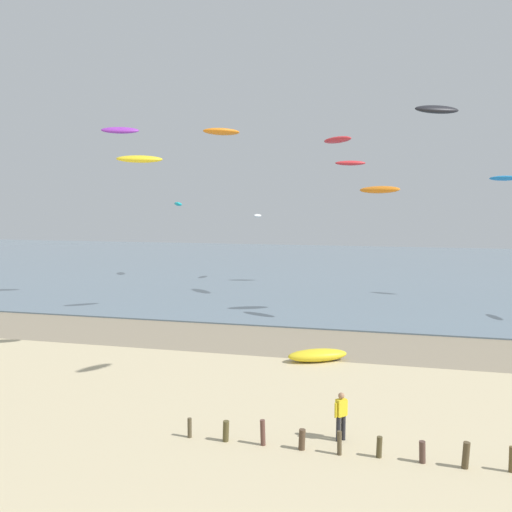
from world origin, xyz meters
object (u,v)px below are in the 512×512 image
object	(u,v)px
kite_aloft_9	(221,132)
person_right_flank	(341,415)
kite_aloft_6	(178,204)
kite_aloft_1	(505,178)
kite_aloft_8	(120,130)
kite_aloft_0	(350,163)
grounded_kite	(318,355)
kite_aloft_7	(140,159)
kite_aloft_12	(437,109)
kite_aloft_3	(257,216)
kite_aloft_5	(337,140)
kite_aloft_10	(379,190)

from	to	relation	value
kite_aloft_9	person_right_flank	bearing A→B (deg)	80.20
person_right_flank	kite_aloft_6	size ratio (longest dim) A/B	0.68
kite_aloft_1	kite_aloft_8	size ratio (longest dim) A/B	0.78
kite_aloft_0	kite_aloft_1	bearing A→B (deg)	-32.20
grounded_kite	kite_aloft_9	size ratio (longest dim) A/B	1.18
kite_aloft_7	kite_aloft_8	bearing A→B (deg)	94.61
grounded_kite	kite_aloft_9	distance (m)	17.96
kite_aloft_1	kite_aloft_9	world-z (taller)	kite_aloft_9
kite_aloft_0	kite_aloft_9	xyz separation A→B (m)	(-7.67, -16.85, 1.16)
kite_aloft_8	kite_aloft_12	size ratio (longest dim) A/B	0.97
kite_aloft_0	kite_aloft_1	distance (m)	14.01
person_right_flank	kite_aloft_1	size ratio (longest dim) A/B	0.72
kite_aloft_1	kite_aloft_6	world-z (taller)	kite_aloft_1
kite_aloft_1	kite_aloft_12	bearing A→B (deg)	75.84
kite_aloft_1	kite_aloft_0	bearing A→B (deg)	-3.34
kite_aloft_6	kite_aloft_8	world-z (taller)	kite_aloft_8
person_right_flank	kite_aloft_9	xyz separation A→B (m)	(-10.24, 18.93, 12.29)
kite_aloft_3	person_right_flank	bearing A→B (deg)	18.14
grounded_kite	kite_aloft_9	xyz separation A→B (m)	(-8.16, 9.47, 12.89)
kite_aloft_5	kite_aloft_7	world-z (taller)	kite_aloft_5
kite_aloft_3	kite_aloft_7	size ratio (longest dim) A/B	0.90
person_right_flank	kite_aloft_0	world-z (taller)	kite_aloft_0
kite_aloft_0	kite_aloft_6	world-z (taller)	kite_aloft_0
kite_aloft_0	kite_aloft_1	xyz separation A→B (m)	(13.01, -4.90, -1.79)
kite_aloft_12	kite_aloft_1	bearing A→B (deg)	-147.33
kite_aloft_0	kite_aloft_9	size ratio (longest dim) A/B	1.07
person_right_flank	kite_aloft_9	size ratio (longest dim) A/B	0.63
kite_aloft_3	kite_aloft_10	xyz separation A→B (m)	(12.90, -18.60, 2.22)
kite_aloft_7	kite_aloft_1	bearing A→B (deg)	20.88
kite_aloft_3	kite_aloft_6	size ratio (longest dim) A/B	0.84
kite_aloft_1	grounded_kite	bearing A→B (deg)	77.00
kite_aloft_1	kite_aloft_9	distance (m)	24.07
kite_aloft_10	grounded_kite	bearing A→B (deg)	-79.56
kite_aloft_5	kite_aloft_10	distance (m)	10.32
kite_aloft_1	kite_aloft_6	xyz separation A→B (m)	(-31.69, 7.14, -2.16)
person_right_flank	kite_aloft_8	size ratio (longest dim) A/B	0.56
kite_aloft_7	kite_aloft_6	bearing A→B (deg)	82.55
kite_aloft_5	kite_aloft_6	size ratio (longest dim) A/B	1.28
kite_aloft_0	kite_aloft_6	distance (m)	19.23
kite_aloft_5	kite_aloft_7	size ratio (longest dim) A/B	1.37
person_right_flank	kite_aloft_12	distance (m)	25.14
kite_aloft_7	kite_aloft_8	distance (m)	18.80
kite_aloft_5	kite_aloft_6	xyz separation A→B (m)	(-18.22, 10.33, -5.29)
kite_aloft_0	kite_aloft_7	world-z (taller)	kite_aloft_0
kite_aloft_0	kite_aloft_5	distance (m)	8.21
kite_aloft_5	kite_aloft_12	xyz separation A→B (m)	(7.28, -6.93, 1.06)
kite_aloft_1	kite_aloft_5	bearing A→B (deg)	30.63
kite_aloft_3	kite_aloft_1	bearing A→B (deg)	73.50
kite_aloft_0	kite_aloft_5	world-z (taller)	kite_aloft_5
kite_aloft_3	kite_aloft_5	size ratio (longest dim) A/B	0.66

